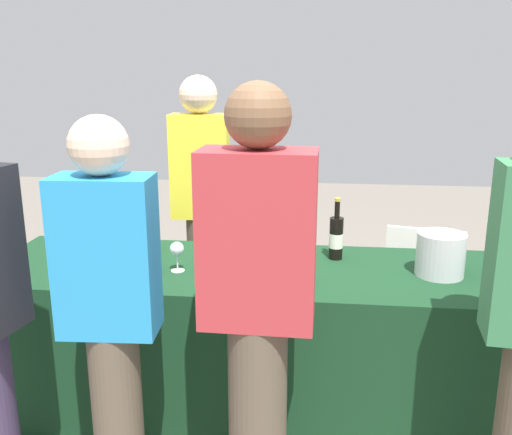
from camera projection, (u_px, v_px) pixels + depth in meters
The scene contains 17 objects.
ground_plane at pixel (256, 406), 2.88m from camera, with size 12.00×12.00×0.00m, color slate.
tasting_table at pixel (256, 339), 2.78m from camera, with size 2.61×0.78×0.76m, color #14381E.
wine_bottle_0 at pixel (110, 231), 2.91m from camera, with size 0.08×0.08×0.30m.
wine_bottle_1 at pixel (147, 230), 2.91m from camera, with size 0.08×0.08×0.32m.
wine_bottle_2 at pixel (264, 240), 2.73m from camera, with size 0.08×0.08×0.31m.
wine_bottle_3 at pixel (336, 237), 2.78m from camera, with size 0.07×0.07×0.31m.
wine_glass_0 at pixel (109, 251), 2.63m from camera, with size 0.07×0.07×0.13m.
wine_glass_1 at pixel (152, 254), 2.60m from camera, with size 0.06×0.06×0.13m.
wine_glass_2 at pixel (177, 250), 2.61m from camera, with size 0.07×0.07×0.14m.
wine_glass_3 at pixel (214, 253), 2.59m from camera, with size 0.07×0.07×0.14m.
wine_glass_4 at pixel (276, 253), 2.58m from camera, with size 0.06×0.06×0.14m.
wine_glass_5 at pixel (302, 259), 2.48m from camera, with size 0.07×0.07×0.15m.
ice_bucket at pixel (440, 254), 2.56m from camera, with size 0.22×0.22×0.20m, color silver.
server_pouring at pixel (201, 200), 3.36m from camera, with size 0.35×0.22×1.66m.
guest_1 at pixel (110, 309), 2.00m from camera, with size 0.36×0.21×1.55m.
guest_2 at pixel (258, 300), 1.95m from camera, with size 0.40×0.22×1.66m.
menu_board at pixel (422, 281), 3.63m from camera, with size 0.49×0.03×0.71m, color white.
Camera 1 is at (0.28, -2.52, 1.68)m, focal length 38.91 mm.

